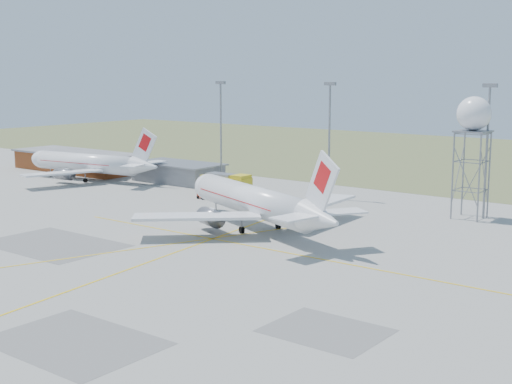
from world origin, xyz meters
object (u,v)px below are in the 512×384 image
Objects in this scene: airliner_far at (89,164)px; fire_truck at (227,185)px; radar_tower at (472,151)px; baggage_tug at (203,196)px; airliner_main at (255,202)px.

airliner_far reaches higher than fire_truck.
airliner_far is 78.24m from radar_tower.
baggage_tug is (-0.68, -5.91, -1.32)m from fire_truck.
airliner_main is 34.34m from radar_tower.
airliner_far is at bearing -175.70° from baggage_tug.
airliner_main reaches higher than fire_truck.
airliner_main is at bearing -24.18° from baggage_tug.
fire_truck is at bearing -171.65° from radar_tower.
airliner_main is 29.67m from fire_truck.
fire_truck is 4.69× the size of baggage_tug.
radar_tower is 1.88× the size of fire_truck.
airliner_main is 17.22× the size of baggage_tug.
airliner_main is at bearing -129.02° from radar_tower.
airliner_main is 26.80m from baggage_tug.
fire_truck is at bearing -19.94° from airliner_main.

